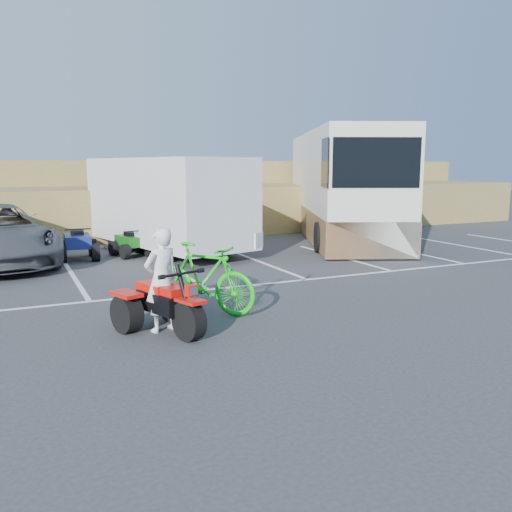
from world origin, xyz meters
name	(u,v)px	position (x,y,z in m)	size (l,w,h in m)	color
ground	(250,315)	(0.00, 0.00, 0.00)	(100.00, 100.00, 0.00)	#343436
parking_stripes	(217,274)	(0.87, 4.07, 0.00)	(28.00, 5.16, 0.01)	white
grass_embankment	(108,199)	(0.00, 15.48, 1.42)	(40.00, 8.50, 3.10)	olive
red_trike_atv	(168,332)	(-1.76, -0.42, 0.00)	(1.34, 1.78, 1.16)	red
rider	(162,280)	(-1.81, -0.28, 0.92)	(0.67, 0.44, 1.84)	white
green_dirt_bike	(204,278)	(-0.74, 0.58, 0.70)	(0.65, 2.32, 1.39)	#14BF19
cargo_trailer	(167,202)	(0.70, 8.29, 1.69)	(4.26, 7.16, 3.13)	silver
rv_motorhome	(341,193)	(8.15, 9.15, 1.79)	(7.22, 11.64, 4.11)	silver
quad_atv_blue	(79,259)	(-2.24, 8.05, 0.00)	(1.19, 1.59, 1.04)	navy
quad_atv_green	(132,256)	(-0.61, 7.95, 0.00)	(1.02, 1.37, 0.89)	#145713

